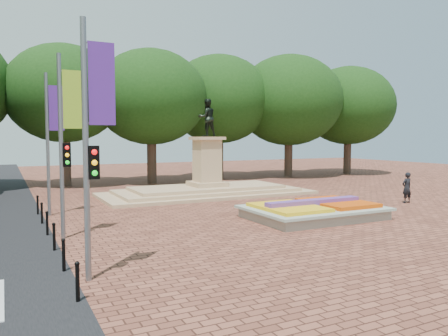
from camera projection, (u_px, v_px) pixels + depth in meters
name	position (u px, v px, depth m)	size (l,w,h in m)	color
ground	(273.00, 213.00, 22.20)	(90.00, 90.00, 0.00)	brown
flower_bed	(314.00, 210.00, 20.86)	(6.30, 4.30, 0.91)	gray
monument	(207.00, 182.00, 29.26)	(14.00, 6.00, 6.40)	tan
tree_row_back	(184.00, 106.00, 38.79)	(44.80, 8.80, 10.43)	#39281F
banner_poles	(65.00, 137.00, 16.22)	(0.88, 11.17, 7.00)	slate
bollard_row	(50.00, 229.00, 16.00)	(0.12, 13.12, 0.98)	black
pedestrian	(407.00, 188.00, 25.68)	(0.66, 0.43, 1.81)	black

